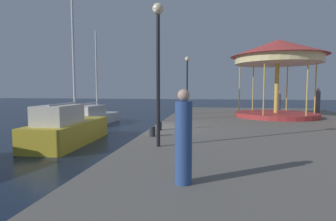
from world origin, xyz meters
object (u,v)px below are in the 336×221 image
object	(u,v)px
lamp_post_near_edge	(158,51)
bollard_south	(152,131)
person_near_carousel	(183,140)
person_far_corner	(318,102)
sailboat_yellow	(67,129)
carousel	(278,60)
person_mid_promenade	(279,102)
bollard_north	(159,126)
lamp_post_mid_promenade	(187,75)
sailboat_white	(91,117)

from	to	relation	value
lamp_post_near_edge	bollard_south	size ratio (longest dim) A/B	11.50
person_near_carousel	lamp_post_near_edge	bearing A→B (deg)	109.52
person_far_corner	sailboat_yellow	bearing A→B (deg)	-145.58
sailboat_yellow	person_near_carousel	size ratio (longest dim) A/B	4.27
lamp_post_near_edge	person_far_corner	distance (m)	17.15
person_far_corner	lamp_post_near_edge	bearing A→B (deg)	-125.75
carousel	bollard_south	bearing A→B (deg)	-127.69
bollard_south	person_mid_promenade	bearing A→B (deg)	60.19
lamp_post_near_edge	bollard_north	world-z (taller)	lamp_post_near_edge
bollard_south	person_far_corner	size ratio (longest dim) A/B	0.20
person_mid_promenade	person_far_corner	xyz separation A→B (m)	(2.37, -2.25, 0.14)
sailboat_yellow	lamp_post_mid_promenade	world-z (taller)	sailboat_yellow
bollard_south	bollard_north	xyz separation A→B (m)	(-0.05, 1.66, 0.00)
lamp_post_mid_promenade	carousel	bearing A→B (deg)	-13.50
carousel	person_far_corner	bearing A→B (deg)	41.05
lamp_post_mid_promenade	bollard_north	size ratio (longest dim) A/B	10.93
lamp_post_mid_promenade	bollard_south	world-z (taller)	lamp_post_mid_promenade
lamp_post_near_edge	lamp_post_mid_promenade	distance (m)	11.92
bollard_north	bollard_south	bearing A→B (deg)	-88.37
carousel	lamp_post_mid_promenade	distance (m)	6.44
person_near_carousel	bollard_south	bearing A→B (deg)	109.20
sailboat_white	lamp_post_mid_promenade	size ratio (longest dim) A/B	1.66
carousel	lamp_post_near_edge	world-z (taller)	carousel
person_far_corner	person_mid_promenade	bearing A→B (deg)	136.56
sailboat_yellow	person_mid_promenade	distance (m)	18.00
sailboat_yellow	person_far_corner	bearing A→B (deg)	34.42
person_near_carousel	bollard_north	bearing A→B (deg)	105.08
lamp_post_mid_promenade	bollard_south	xyz separation A→B (m)	(-0.47, -10.12, -2.78)
lamp_post_near_edge	lamp_post_mid_promenade	xyz separation A→B (m)	(-0.13, 11.92, -0.13)
carousel	person_far_corner	distance (m)	5.90
person_mid_promenade	sailboat_white	bearing A→B (deg)	-159.18
sailboat_white	carousel	xyz separation A→B (m)	(13.39, 0.04, 4.09)
carousel	person_mid_promenade	size ratio (longest dim) A/B	3.66
person_far_corner	person_near_carousel	distance (m)	19.22
carousel	person_near_carousel	xyz separation A→B (m)	(-4.90, -13.73, -2.97)
lamp_post_near_edge	person_mid_promenade	world-z (taller)	lamp_post_near_edge
lamp_post_mid_promenade	person_mid_promenade	xyz separation A→B (m)	(7.70, 4.13, -2.19)
sailboat_white	lamp_post_near_edge	bearing A→B (deg)	-54.81
bollard_south	lamp_post_near_edge	bearing A→B (deg)	-71.40
bollard_south	person_near_carousel	distance (m)	5.44
lamp_post_near_edge	bollard_south	world-z (taller)	lamp_post_near_edge
lamp_post_mid_promenade	sailboat_yellow	bearing A→B (deg)	-120.91
sailboat_yellow	carousel	distance (m)	13.86
bollard_north	person_mid_promenade	xyz separation A→B (m)	(8.21, 12.59, 0.59)
bollard_north	person_near_carousel	distance (m)	7.03
bollard_north	sailboat_yellow	bearing A→B (deg)	-179.38
lamp_post_near_edge	person_near_carousel	world-z (taller)	lamp_post_near_edge
sailboat_white	bollard_north	xyz separation A→B (m)	(6.67, -6.93, 0.43)
sailboat_white	person_mid_promenade	bearing A→B (deg)	20.82
sailboat_yellow	carousel	world-z (taller)	sailboat_yellow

